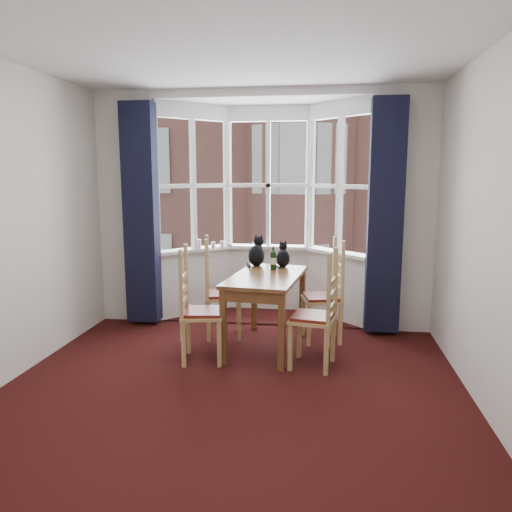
% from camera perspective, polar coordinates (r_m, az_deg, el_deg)
% --- Properties ---
extents(floor, '(4.50, 4.50, 0.00)m').
position_cam_1_polar(floor, '(4.14, -3.65, -16.92)').
color(floor, black).
rests_on(floor, ground).
extents(ceiling, '(4.50, 4.50, 0.00)m').
position_cam_1_polar(ceiling, '(3.83, -4.13, 23.99)').
color(ceiling, white).
rests_on(ceiling, floor).
extents(wall_right, '(0.00, 4.50, 4.50)m').
position_cam_1_polar(wall_right, '(3.86, 26.63, 1.94)').
color(wall_right, silver).
rests_on(wall_right, floor).
extents(wall_near, '(4.00, 0.00, 4.00)m').
position_cam_1_polar(wall_near, '(1.64, -20.31, -6.71)').
color(wall_near, silver).
rests_on(wall_near, floor).
extents(wall_back_pier_left, '(0.70, 0.12, 2.80)m').
position_cam_1_polar(wall_back_pier_left, '(6.37, -14.37, 5.24)').
color(wall_back_pier_left, silver).
rests_on(wall_back_pier_left, floor).
extents(wall_back_pier_right, '(0.70, 0.12, 2.80)m').
position_cam_1_polar(wall_back_pier_right, '(5.96, 16.57, 4.87)').
color(wall_back_pier_right, silver).
rests_on(wall_back_pier_right, floor).
extents(bay_window, '(2.76, 0.94, 2.80)m').
position_cam_1_polar(bay_window, '(6.44, 1.16, 5.57)').
color(bay_window, white).
rests_on(bay_window, floor).
extents(curtain_left, '(0.38, 0.22, 2.60)m').
position_cam_1_polar(curtain_left, '(6.12, -12.98, 4.66)').
color(curtain_left, black).
rests_on(curtain_left, floor).
extents(curtain_right, '(0.38, 0.22, 2.60)m').
position_cam_1_polar(curtain_right, '(5.76, 14.54, 4.31)').
color(curtain_right, black).
rests_on(curtain_right, floor).
extents(dining_table, '(0.82, 1.32, 0.79)m').
position_cam_1_polar(dining_table, '(5.22, 1.20, -3.41)').
color(dining_table, brown).
rests_on(dining_table, floor).
extents(chair_left_near, '(0.46, 0.47, 0.92)m').
position_cam_1_polar(chair_left_near, '(4.96, -7.16, -6.59)').
color(chair_left_near, tan).
rests_on(chair_left_near, floor).
extents(chair_left_far, '(0.48, 0.50, 0.92)m').
position_cam_1_polar(chair_left_far, '(5.64, -4.67, -4.57)').
color(chair_left_far, tan).
rests_on(chair_left_far, floor).
extents(chair_right_near, '(0.47, 0.49, 0.92)m').
position_cam_1_polar(chair_right_near, '(4.79, 7.57, -7.20)').
color(chair_right_near, tan).
rests_on(chair_right_near, floor).
extents(chair_right_far, '(0.48, 0.50, 0.92)m').
position_cam_1_polar(chair_right_far, '(5.57, 8.43, -4.83)').
color(chair_right_far, tan).
rests_on(chair_right_far, floor).
extents(cat_left, '(0.22, 0.28, 0.36)m').
position_cam_1_polar(cat_left, '(5.71, 0.09, 0.27)').
color(cat_left, black).
rests_on(cat_left, dining_table).
extents(cat_right, '(0.17, 0.23, 0.30)m').
position_cam_1_polar(cat_right, '(5.64, 3.11, -0.09)').
color(cat_right, black).
rests_on(cat_right, dining_table).
extents(wine_bottle, '(0.07, 0.07, 0.26)m').
position_cam_1_polar(wine_bottle, '(5.46, 1.99, -0.38)').
color(wine_bottle, black).
rests_on(wine_bottle, dining_table).
extents(candle_tall, '(0.06, 0.06, 0.12)m').
position_cam_1_polar(candle_tall, '(6.50, -6.55, 1.39)').
color(candle_tall, white).
rests_on(candle_tall, bay_window).
extents(candle_short, '(0.06, 0.06, 0.09)m').
position_cam_1_polar(candle_short, '(6.49, -4.91, 1.24)').
color(candle_short, white).
rests_on(candle_short, bay_window).
extents(candle_extra, '(0.05, 0.05, 0.10)m').
position_cam_1_polar(candle_extra, '(6.48, -3.88, 1.29)').
color(candle_extra, white).
rests_on(candle_extra, bay_window).
extents(street, '(80.00, 80.00, 0.00)m').
position_cam_1_polar(street, '(36.73, 6.61, -2.90)').
color(street, '#333335').
rests_on(street, ground).
extents(tenement_building, '(18.40, 7.80, 15.20)m').
position_cam_1_polar(tenement_building, '(17.66, 5.56, 8.66)').
color(tenement_building, '#90574A').
rests_on(tenement_building, street).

